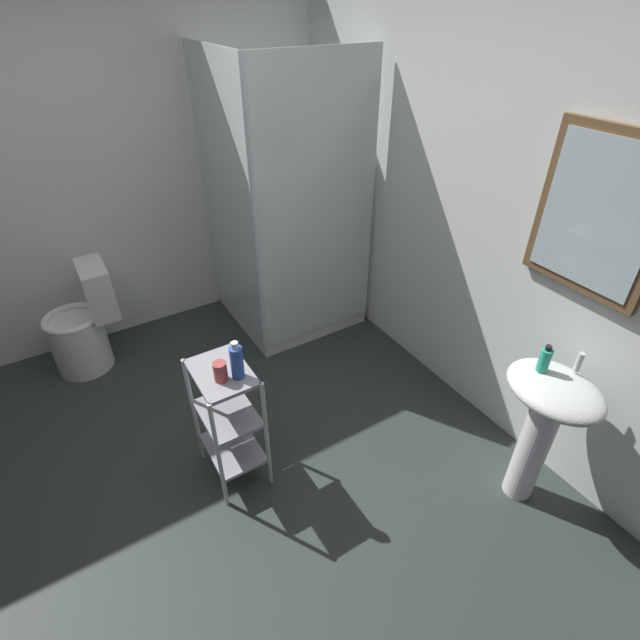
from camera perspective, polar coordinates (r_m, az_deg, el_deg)
ground_plane at (r=2.81m, az=-14.66°, el=-20.28°), size 4.20×4.20×0.02m
wall_back at (r=2.83m, az=19.24°, el=12.45°), size 4.20×0.14×2.50m
wall_left at (r=3.65m, az=-27.72°, el=15.29°), size 0.10×4.20×2.50m
shower_stall at (r=3.68m, az=-4.44°, el=5.91°), size 0.92×0.92×2.00m
pedestal_sink at (r=2.55m, az=25.47°, el=-10.33°), size 0.46×0.37×0.81m
sink_faucet at (r=2.46m, az=28.72°, el=-4.46°), size 0.03×0.03×0.10m
toilet at (r=3.68m, az=-26.57°, el=-0.87°), size 0.37×0.49×0.76m
storage_cart at (r=2.55m, az=-11.01°, el=-11.22°), size 0.38×0.28×0.74m
hand_soap_bottle at (r=2.39m, az=25.43°, el=-4.31°), size 0.05×0.05×0.14m
shampoo_bottle_blue at (r=2.24m, az=-9.99°, el=-4.97°), size 0.06×0.06×0.21m
rinse_cup at (r=2.27m, az=-11.91°, el=-6.08°), size 0.07×0.07×0.10m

